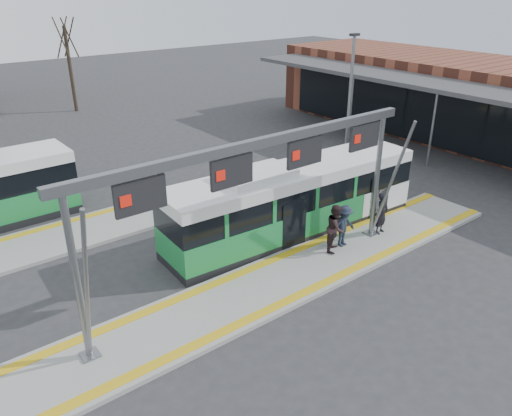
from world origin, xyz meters
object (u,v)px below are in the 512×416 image
at_px(gantry, 263,170).
at_px(hero_bus, 294,201).
at_px(passenger_b, 336,228).
at_px(passenger_c, 344,226).
at_px(passenger_a, 382,213).

bearing_deg(gantry, hero_bus, 33.64).
height_order(passenger_b, passenger_c, passenger_b).
bearing_deg(passenger_a, passenger_b, 166.20).
relative_size(gantry, passenger_a, 7.37).
bearing_deg(gantry, passenger_b, 0.48).
relative_size(passenger_b, passenger_c, 1.11).
distance_m(gantry, passenger_c, 5.31).
xyz_separation_m(gantry, passenger_c, (4.17, 0.08, -3.29)).
xyz_separation_m(passenger_a, passenger_b, (-2.55, 0.15, 0.07)).
relative_size(gantry, hero_bus, 1.12).
height_order(passenger_a, passenger_c, passenger_a).
bearing_deg(passenger_b, gantry, 147.70).
distance_m(gantry, passenger_b, 4.86).
height_order(gantry, hero_bus, gantry).
bearing_deg(passenger_b, passenger_c, -27.65).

